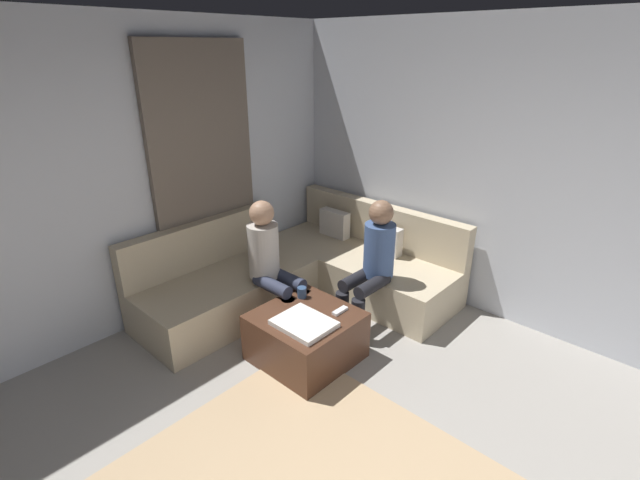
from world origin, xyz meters
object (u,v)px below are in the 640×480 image
at_px(ottoman, 306,336).
at_px(game_remote, 340,311).
at_px(person_on_couch_back, 372,261).
at_px(person_on_couch_side, 271,261).
at_px(sectional_couch, 304,272).
at_px(coffee_mug, 302,292).

xyz_separation_m(ottoman, game_remote, (0.18, 0.22, 0.22)).
bearing_deg(person_on_couch_back, person_on_couch_side, 43.12).
distance_m(sectional_couch, person_on_couch_back, 0.90).
distance_m(game_remote, person_on_couch_side, 0.80).
distance_m(ottoman, person_on_couch_back, 0.90).
bearing_deg(coffee_mug, sectional_couch, 133.18).
xyz_separation_m(game_remote, person_on_couch_side, (-0.76, -0.06, 0.23)).
relative_size(ottoman, coffee_mug, 8.00).
bearing_deg(game_remote, coffee_mug, -174.29).
xyz_separation_m(ottoman, person_on_couch_side, (-0.58, 0.16, 0.45)).
bearing_deg(sectional_couch, person_on_couch_back, 3.89).
bearing_deg(game_remote, person_on_couch_back, 100.22).
bearing_deg(ottoman, person_on_couch_side, 164.72).
height_order(game_remote, person_on_couch_back, person_on_couch_back).
bearing_deg(coffee_mug, ottoman, -39.29).
distance_m(sectional_couch, game_remote, 1.05).
relative_size(sectional_couch, person_on_couch_side, 2.12).
bearing_deg(person_on_couch_side, ottoman, 74.72).
height_order(ottoman, coffee_mug, coffee_mug).
distance_m(ottoman, game_remote, 0.36).
xyz_separation_m(ottoman, person_on_couch_back, (0.08, 0.78, 0.45)).
bearing_deg(person_on_couch_back, coffee_mug, 63.50).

